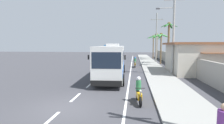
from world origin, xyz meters
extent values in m
plane|color=#3A3A3F|center=(0.00, 0.00, 0.00)|extent=(160.00, 160.00, 0.00)
cube|color=gray|center=(6.80, 10.00, 0.07)|extent=(3.20, 90.00, 0.14)
cube|color=white|center=(0.00, -1.57, 0.00)|extent=(0.16, 2.00, 0.01)
cube|color=white|center=(0.00, 2.11, 0.00)|extent=(0.16, 2.00, 0.01)
cube|color=white|center=(0.00, 5.80, 0.00)|extent=(0.16, 2.00, 0.01)
cube|color=white|center=(0.00, 9.48, 0.00)|extent=(0.16, 2.00, 0.01)
cube|color=white|center=(0.00, 13.17, 0.00)|extent=(0.16, 2.00, 0.01)
cube|color=white|center=(0.00, 16.85, 0.00)|extent=(0.16, 2.00, 0.01)
cube|color=white|center=(0.00, 20.54, 0.00)|extent=(0.16, 2.00, 0.01)
cube|color=white|center=(0.00, 24.22, 0.00)|extent=(0.16, 2.00, 0.01)
cube|color=white|center=(0.00, 27.91, 0.00)|extent=(0.16, 2.00, 0.01)
cube|color=white|center=(0.00, 31.59, 0.00)|extent=(0.16, 2.00, 0.01)
cube|color=white|center=(0.00, 35.28, 0.00)|extent=(0.16, 2.00, 0.01)
cube|color=white|center=(0.00, 38.96, 0.00)|extent=(0.16, 2.00, 0.01)
cube|color=white|center=(0.00, 42.65, 0.00)|extent=(0.16, 2.00, 0.01)
cube|color=white|center=(0.00, 46.33, 0.00)|extent=(0.16, 2.00, 0.01)
cube|color=white|center=(3.45, 15.00, 0.00)|extent=(0.14, 70.00, 0.01)
cube|color=#9E998E|center=(10.60, 14.00, 1.06)|extent=(0.24, 60.00, 2.12)
cube|color=silver|center=(1.53, 9.76, 1.90)|extent=(3.03, 11.57, 3.03)
cube|color=#192333|center=(1.52, 9.95, 2.43)|extent=(3.02, 10.66, 0.97)
cube|color=#192333|center=(1.80, 4.07, 2.36)|extent=(2.28, 0.21, 1.27)
cube|color=blue|center=(1.53, 9.76, 1.22)|extent=(3.06, 11.34, 0.55)
cube|color=black|center=(1.81, 3.98, 0.59)|extent=(2.44, 0.28, 0.44)
cube|color=#B7B7B7|center=(1.46, 11.19, 3.56)|extent=(1.48, 2.59, 0.28)
cube|color=black|center=(3.21, 4.35, 2.59)|extent=(0.12, 0.09, 0.36)
cube|color=black|center=(0.37, 4.21, 2.59)|extent=(0.12, 0.09, 0.36)
cylinder|color=black|center=(2.93, 5.81, 0.52)|extent=(0.37, 1.05, 1.04)
cylinder|color=black|center=(0.51, 5.69, 0.52)|extent=(0.37, 1.05, 1.04)
cylinder|color=black|center=(2.57, 13.25, 0.52)|extent=(0.37, 1.05, 1.04)
cylinder|color=black|center=(0.15, 13.13, 0.52)|extent=(0.37, 1.05, 1.04)
cube|color=#2366A8|center=(-2.06, 39.00, 2.00)|extent=(2.87, 11.09, 3.21)
cube|color=#192333|center=(-2.07, 38.80, 2.56)|extent=(2.88, 10.21, 1.03)
cube|color=#192333|center=(-1.91, 44.47, 2.48)|extent=(2.36, 0.17, 1.35)
cube|color=#1E843D|center=(-2.06, 39.00, 1.27)|extent=(2.90, 10.87, 0.58)
cube|color=black|center=(-1.91, 44.56, 0.59)|extent=(2.52, 0.23, 0.44)
cube|color=#B7B7B7|center=(-2.10, 37.63, 3.74)|extent=(1.48, 2.46, 0.28)
cube|color=black|center=(-3.38, 44.30, 2.72)|extent=(0.12, 0.08, 0.36)
cube|color=black|center=(-0.45, 44.22, 2.72)|extent=(0.12, 0.08, 0.36)
cylinder|color=black|center=(-3.21, 42.89, 0.52)|extent=(0.35, 1.05, 1.04)
cylinder|color=black|center=(-0.70, 42.82, 0.52)|extent=(0.35, 1.05, 1.04)
cylinder|color=black|center=(-3.41, 35.73, 0.52)|extent=(0.35, 1.05, 1.04)
cylinder|color=black|center=(-0.90, 35.67, 0.52)|extent=(0.35, 1.05, 1.04)
cylinder|color=black|center=(4.29, 0.74, 0.30)|extent=(0.17, 0.61, 0.60)
cylinder|color=black|center=(4.15, 2.09, 0.30)|extent=(0.18, 0.61, 0.60)
cube|color=gold|center=(4.23, 1.37, 0.52)|extent=(0.36, 1.12, 0.36)
cube|color=black|center=(4.19, 1.67, 0.72)|extent=(0.30, 0.62, 0.12)
cylinder|color=gray|center=(4.28, 0.86, 0.60)|extent=(0.09, 0.32, 0.67)
cylinder|color=black|center=(4.27, 0.96, 1.04)|extent=(0.56, 0.10, 0.04)
sphere|color=#EAEACC|center=(4.28, 0.84, 0.90)|extent=(0.14, 0.14, 0.14)
cylinder|color=#2D7A47|center=(4.20, 1.62, 1.03)|extent=(0.32, 0.32, 0.63)
sphere|color=white|center=(4.20, 1.62, 1.48)|extent=(0.26, 0.26, 0.26)
cylinder|color=black|center=(4.06, 18.43, 0.30)|extent=(0.10, 0.60, 0.60)
cylinder|color=black|center=(4.07, 19.79, 0.30)|extent=(0.12, 0.60, 0.60)
cube|color=gold|center=(4.07, 19.06, 0.52)|extent=(0.24, 1.10, 0.36)
cube|color=black|center=(4.07, 19.36, 0.72)|extent=(0.24, 0.60, 0.12)
cylinder|color=gray|center=(4.06, 18.55, 0.60)|extent=(0.06, 0.32, 0.67)
cylinder|color=black|center=(4.07, 18.65, 1.04)|extent=(0.56, 0.04, 0.04)
sphere|color=#EAEACC|center=(4.06, 18.53, 0.90)|extent=(0.14, 0.14, 0.14)
cylinder|color=#2D7A47|center=(4.07, 19.31, 1.05)|extent=(0.32, 0.32, 0.65)
sphere|color=blue|center=(4.07, 19.31, 1.50)|extent=(0.26, 0.26, 0.26)
cylinder|color=#75388E|center=(6.40, -4.13, 1.38)|extent=(0.36, 0.36, 0.70)
cylinder|color=#9E9E99|center=(8.41, 12.23, 5.24)|extent=(0.24, 0.24, 10.47)
cube|color=#9E9E99|center=(8.41, 12.23, 8.71)|extent=(2.39, 0.12, 0.12)
cylinder|color=#9E9E99|center=(7.49, 12.23, 7.80)|extent=(1.84, 0.09, 0.09)
cube|color=#4C4C51|center=(6.58, 12.23, 7.74)|extent=(0.44, 0.24, 0.14)
cylinder|color=#9E9E99|center=(8.31, 27.40, 4.96)|extent=(0.24, 0.24, 9.91)
cube|color=#9E9E99|center=(8.31, 27.40, 8.60)|extent=(2.55, 0.12, 0.12)
cylinder|color=#4C4742|center=(7.29, 27.40, 8.72)|extent=(0.08, 0.08, 0.16)
cylinder|color=#4C4742|center=(9.33, 27.40, 8.72)|extent=(0.08, 0.08, 0.16)
cylinder|color=brown|center=(8.86, 24.67, 2.75)|extent=(0.26, 0.26, 5.50)
ellipsoid|color=#3D893D|center=(9.76, 24.78, 5.21)|extent=(1.90, 0.60, 0.88)
ellipsoid|color=#3D893D|center=(9.51, 25.37, 5.34)|extent=(1.59, 1.67, 0.63)
ellipsoid|color=#3D893D|center=(8.76, 25.57, 5.20)|extent=(0.55, 1.89, 0.90)
ellipsoid|color=#3D893D|center=(8.08, 25.12, 5.19)|extent=(1.78, 1.25, 0.92)
ellipsoid|color=#3D893D|center=(8.05, 24.20, 5.27)|extent=(1.83, 1.27, 0.77)
ellipsoid|color=#3D893D|center=(8.58, 23.76, 5.31)|extent=(0.91, 1.95, 0.68)
ellipsoid|color=#3D893D|center=(9.34, 23.86, 5.29)|extent=(1.30, 1.83, 0.72)
sphere|color=brown|center=(8.86, 24.67, 5.55)|extent=(0.56, 0.56, 0.56)
cylinder|color=brown|center=(8.93, 38.85, 2.94)|extent=(0.27, 0.27, 5.88)
ellipsoid|color=#3D893D|center=(9.79, 38.80, 5.47)|extent=(1.81, 0.47, 1.12)
ellipsoid|color=#3D893D|center=(9.11, 39.80, 5.71)|extent=(0.73, 2.00, 0.66)
ellipsoid|color=#3D893D|center=(8.06, 39.25, 5.68)|extent=(1.92, 1.14, 0.73)
ellipsoid|color=#3D893D|center=(8.21, 38.26, 5.59)|extent=(1.70, 1.48, 0.88)
ellipsoid|color=#3D893D|center=(9.12, 37.95, 5.58)|extent=(0.75, 1.92, 0.92)
sphere|color=brown|center=(8.93, 38.85, 5.93)|extent=(0.56, 0.56, 0.56)
cylinder|color=brown|center=(9.39, 35.21, 3.05)|extent=(0.30, 0.30, 6.10)
ellipsoid|color=#28702D|center=(10.27, 35.29, 5.92)|extent=(1.82, 0.52, 0.69)
ellipsoid|color=#28702D|center=(9.80, 35.96, 5.84)|extent=(1.16, 1.71, 0.83)
ellipsoid|color=#28702D|center=(8.93, 35.94, 5.87)|extent=(1.25, 1.69, 0.77)
ellipsoid|color=#28702D|center=(8.57, 35.07, 5.80)|extent=(1.76, 0.64, 0.91)
ellipsoid|color=#28702D|center=(9.05, 34.40, 5.91)|extent=(1.02, 1.80, 0.70)
ellipsoid|color=#28702D|center=(9.70, 34.38, 5.94)|extent=(0.96, 1.83, 0.63)
sphere|color=brown|center=(9.39, 35.21, 6.15)|extent=(0.56, 0.56, 0.56)
cylinder|color=brown|center=(9.44, 20.59, 3.46)|extent=(0.33, 0.33, 6.92)
ellipsoid|color=#28702D|center=(10.10, 20.47, 6.72)|extent=(1.42, 0.61, 0.72)
ellipsoid|color=#28702D|center=(9.79, 21.12, 6.66)|extent=(1.03, 1.30, 0.84)
ellipsoid|color=#28702D|center=(9.15, 21.23, 6.79)|extent=(0.92, 1.45, 0.58)
ellipsoid|color=#28702D|center=(8.78, 20.64, 6.72)|extent=(1.40, 0.45, 0.72)
ellipsoid|color=#28702D|center=(9.07, 20.03, 6.75)|extent=(1.06, 1.37, 0.66)
ellipsoid|color=#28702D|center=(9.72, 19.97, 6.76)|extent=(0.90, 1.43, 0.65)
sphere|color=brown|center=(9.44, 20.59, 6.97)|extent=(0.56, 0.56, 0.56)
cylinder|color=brown|center=(8.87, 32.53, 2.92)|extent=(0.27, 0.27, 5.85)
ellipsoid|color=#337F33|center=(9.59, 32.51, 5.68)|extent=(1.49, 0.41, 0.65)
ellipsoid|color=#337F33|center=(9.02, 33.25, 5.71)|extent=(0.65, 1.54, 0.59)
ellipsoid|color=#337F33|center=(8.28, 32.90, 5.62)|extent=(1.41, 1.07, 0.77)
ellipsoid|color=#337F33|center=(8.31, 32.14, 5.60)|extent=(1.37, 1.12, 0.79)
ellipsoid|color=#337F33|center=(9.08, 31.82, 5.74)|extent=(0.78, 1.55, 0.52)
sphere|color=brown|center=(8.87, 32.53, 5.90)|extent=(0.56, 0.56, 0.56)
camera|label=1|loc=(3.91, -9.15, 3.52)|focal=28.24mm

